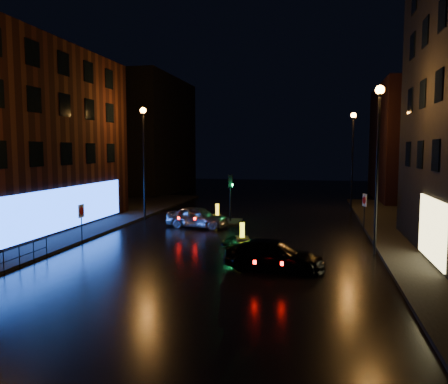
{
  "coord_description": "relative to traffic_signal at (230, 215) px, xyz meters",
  "views": [
    {
      "loc": [
        4.89,
        -16.7,
        5.24
      ],
      "look_at": [
        -0.38,
        7.93,
        2.8
      ],
      "focal_mm": 35.0,
      "sensor_mm": 36.0,
      "label": 1
    }
  ],
  "objects": [
    {
      "name": "ground",
      "position": [
        1.2,
        -14.0,
        -0.5
      ],
      "size": [
        120.0,
        120.0,
        0.0
      ],
      "primitive_type": "plane",
      "color": "black",
      "rests_on": "ground"
    },
    {
      "name": "pavement_left",
      "position": [
        -12.8,
        -6.0,
        -0.43
      ],
      "size": [
        12.0,
        44.0,
        0.15
      ],
      "primitive_type": "cube",
      "color": "black",
      "rests_on": "ground"
    },
    {
      "name": "building_far_left",
      "position": [
        -14.8,
        21.0,
        6.5
      ],
      "size": [
        8.0,
        16.0,
        14.0
      ],
      "primitive_type": "cube",
      "color": "black",
      "rests_on": "ground"
    },
    {
      "name": "building_far_right",
      "position": [
        16.2,
        18.0,
        5.5
      ],
      "size": [
        8.0,
        14.0,
        12.0
      ],
      "primitive_type": "cube",
      "color": "black",
      "rests_on": "ground"
    },
    {
      "name": "street_lamp_lfar",
      "position": [
        -6.6,
        -0.0,
        5.06
      ],
      "size": [
        0.44,
        0.44,
        8.37
      ],
      "color": "black",
      "rests_on": "ground"
    },
    {
      "name": "street_lamp_rnear",
      "position": [
        9.0,
        -8.0,
        5.06
      ],
      "size": [
        0.44,
        0.44,
        8.37
      ],
      "color": "black",
      "rests_on": "ground"
    },
    {
      "name": "street_lamp_rfar",
      "position": [
        9.0,
        8.0,
        5.06
      ],
      "size": [
        0.44,
        0.44,
        8.37
      ],
      "color": "black",
      "rests_on": "ground"
    },
    {
      "name": "traffic_signal",
      "position": [
        0.0,
        0.0,
        0.0
      ],
      "size": [
        1.4,
        2.4,
        3.45
      ],
      "color": "black",
      "rests_on": "ground"
    },
    {
      "name": "guard_railing",
      "position": [
        -6.8,
        -15.0,
        0.24
      ],
      "size": [
        0.05,
        6.04,
        1.0
      ],
      "color": "black",
      "rests_on": "ground"
    },
    {
      "name": "silver_hatchback",
      "position": [
        -1.75,
        -2.58,
        0.21
      ],
      "size": [
        4.39,
        2.24,
        1.43
      ],
      "primitive_type": "imported",
      "rotation": [
        0.0,
        0.0,
        1.44
      ],
      "color": "#ABAEB3",
      "rests_on": "ground"
    },
    {
      "name": "dark_sedan",
      "position": [
        4.32,
        -11.95,
        0.14
      ],
      "size": [
        4.54,
        2.12,
        1.28
      ],
      "primitive_type": "imported",
      "rotation": [
        0.0,
        0.0,
        1.5
      ],
      "color": "black",
      "rests_on": "ground"
    },
    {
      "name": "bollard_near",
      "position": [
        1.84,
        -5.69,
        -0.29
      ],
      "size": [
        1.02,
        1.28,
        0.97
      ],
      "rotation": [
        0.0,
        0.0,
        0.28
      ],
      "color": "black",
      "rests_on": "ground"
    },
    {
      "name": "bollard_far",
      "position": [
        -1.57,
        2.58,
        -0.29
      ],
      "size": [
        1.07,
        1.31,
        0.99
      ],
      "rotation": [
        0.0,
        0.0,
        0.31
      ],
      "color": "black",
      "rests_on": "ground"
    },
    {
      "name": "road_sign_left",
      "position": [
        -6.7,
        -8.88,
        1.16
      ],
      "size": [
        0.07,
        0.54,
        2.22
      ],
      "rotation": [
        0.0,
        0.0,
        0.01
      ],
      "color": "black",
      "rests_on": "ground"
    },
    {
      "name": "road_sign_right",
      "position": [
        9.1,
        -1.76,
        1.33
      ],
      "size": [
        0.22,
        0.58,
        2.44
      ],
      "rotation": [
        0.0,
        0.0,
        3.43
      ],
      "color": "black",
      "rests_on": "ground"
    }
  ]
}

